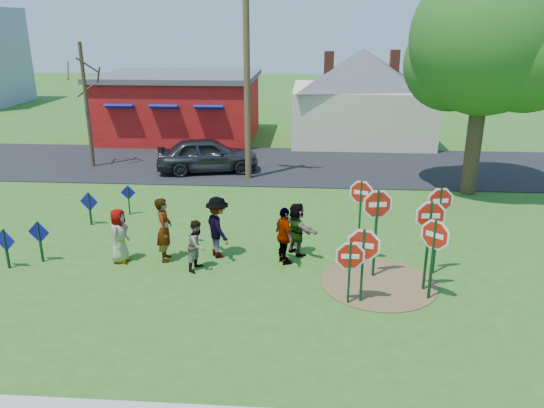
% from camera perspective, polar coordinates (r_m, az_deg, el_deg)
% --- Properties ---
extents(ground, '(120.00, 120.00, 0.00)m').
position_cam_1_polar(ground, '(16.12, -5.22, -6.34)').
color(ground, '#2B5919').
rests_on(ground, ground).
extents(road, '(120.00, 7.50, 0.04)m').
position_cam_1_polar(road, '(26.87, -1.35, 4.24)').
color(road, black).
rests_on(road, ground).
extents(dirt_patch, '(3.20, 3.20, 0.03)m').
position_cam_1_polar(dirt_patch, '(15.16, 11.38, -8.34)').
color(dirt_patch, brown).
rests_on(dirt_patch, ground).
extents(red_building, '(9.40, 7.69, 3.90)m').
position_cam_1_polar(red_building, '(33.69, -9.82, 10.38)').
color(red_building, maroon).
rests_on(red_building, ground).
extents(cream_house, '(9.40, 9.40, 6.50)m').
position_cam_1_polar(cream_house, '(32.74, 9.55, 11.85)').
color(cream_house, beige).
rests_on(cream_house, ground).
extents(stop_sign_a, '(1.02, 0.07, 1.85)m').
position_cam_1_polar(stop_sign_a, '(13.51, 8.38, -6.01)').
color(stop_sign_a, '#103A1D').
rests_on(stop_sign_a, ground).
extents(stop_sign_b, '(0.89, 0.33, 2.69)m').
position_cam_1_polar(stop_sign_b, '(15.60, 9.52, 0.35)').
color(stop_sign_b, '#103A1D').
rests_on(stop_sign_b, ground).
extents(stop_sign_c, '(1.08, 0.12, 2.69)m').
position_cam_1_polar(stop_sign_c, '(14.36, 16.58, -2.21)').
color(stop_sign_c, '#103A1D').
rests_on(stop_sign_c, ground).
extents(stop_sign_d, '(0.99, 0.22, 2.71)m').
position_cam_1_polar(stop_sign_d, '(15.41, 17.56, -0.50)').
color(stop_sign_d, '#103A1D').
rests_on(stop_sign_d, ground).
extents(stop_sign_e, '(1.13, 0.28, 2.17)m').
position_cam_1_polar(stop_sign_e, '(13.55, 9.80, -4.93)').
color(stop_sign_e, '#103A1D').
rests_on(stop_sign_e, ground).
extents(stop_sign_f, '(0.83, 0.71, 2.35)m').
position_cam_1_polar(stop_sign_f, '(14.00, 17.07, -3.79)').
color(stop_sign_f, '#103A1D').
rests_on(stop_sign_f, ground).
extents(stop_sign_g, '(1.11, 0.20, 2.74)m').
position_cam_1_polar(stop_sign_g, '(14.79, 11.22, -1.01)').
color(stop_sign_g, '#103A1D').
rests_on(stop_sign_g, ground).
extents(blue_diamond_a, '(0.70, 0.17, 1.24)m').
position_cam_1_polar(blue_diamond_a, '(17.28, -26.75, -3.90)').
color(blue_diamond_a, '#103A1D').
rests_on(blue_diamond_a, ground).
extents(blue_diamond_b, '(0.69, 0.10, 1.31)m').
position_cam_1_polar(blue_diamond_b, '(17.28, -23.73, -3.27)').
color(blue_diamond_b, '#103A1D').
rests_on(blue_diamond_b, ground).
extents(blue_diamond_c, '(0.70, 0.13, 1.22)m').
position_cam_1_polar(blue_diamond_c, '(19.81, -19.05, -0.11)').
color(blue_diamond_c, '#103A1D').
rests_on(blue_diamond_c, ground).
extents(blue_diamond_d, '(0.56, 0.05, 1.15)m').
position_cam_1_polar(blue_diamond_d, '(20.44, -15.19, 0.78)').
color(blue_diamond_d, '#103A1D').
rests_on(blue_diamond_d, ground).
extents(person_a, '(0.59, 0.85, 1.67)m').
position_cam_1_polar(person_a, '(16.51, -16.11, -3.27)').
color(person_a, '#4D509C').
rests_on(person_a, ground).
extents(person_b, '(0.59, 0.79, 1.98)m').
position_cam_1_polar(person_b, '(16.21, -11.52, -2.70)').
color(person_b, '#237E60').
rests_on(person_b, ground).
extents(person_c, '(0.78, 0.88, 1.52)m').
position_cam_1_polar(person_c, '(15.55, -8.01, -4.38)').
color(person_c, brown).
rests_on(person_c, ground).
extents(person_d, '(1.25, 1.43, 1.92)m').
position_cam_1_polar(person_d, '(16.22, -5.86, -2.51)').
color(person_d, '#2E2D31').
rests_on(person_d, ground).
extents(person_e, '(0.86, 1.12, 1.76)m').
position_cam_1_polar(person_e, '(15.70, 1.33, -3.46)').
color(person_e, '#482650').
rests_on(person_e, ground).
extents(person_f, '(1.34, 1.54, 1.68)m').
position_cam_1_polar(person_f, '(16.36, 2.68, -2.68)').
color(person_f, '#184A1F').
rests_on(person_f, ground).
extents(suv, '(5.12, 2.92, 1.64)m').
position_cam_1_polar(suv, '(25.60, -6.94, 5.30)').
color(suv, '#302F35').
rests_on(suv, road).
extents(utility_pole, '(2.21, 0.49, 9.09)m').
position_cam_1_polar(utility_pole, '(23.68, -2.72, 13.94)').
color(utility_pole, '#4C3823').
rests_on(utility_pole, ground).
extents(leafy_tree, '(6.50, 5.93, 9.24)m').
position_cam_1_polar(leafy_tree, '(23.03, 22.38, 15.34)').
color(leafy_tree, '#382819').
rests_on(leafy_tree, ground).
extents(bare_tree_west, '(1.80, 1.80, 6.00)m').
position_cam_1_polar(bare_tree_west, '(27.35, -19.50, 11.69)').
color(bare_tree_west, '#382819').
rests_on(bare_tree_west, ground).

